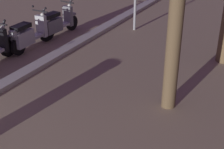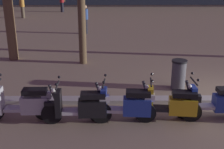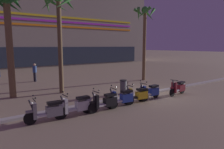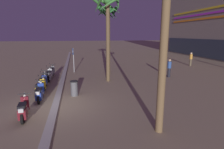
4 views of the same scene
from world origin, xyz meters
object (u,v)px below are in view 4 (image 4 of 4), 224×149
at_px(scooter_blue_gap_after_mid, 40,93).
at_px(scooter_black_tail_end, 44,80).
at_px(crossing_sign, 73,57).
at_px(scooter_yellow_mid_front, 41,88).
at_px(palm_tree_near_sign, 108,18).
at_px(scooter_blue_second_in_line, 43,83).
at_px(litter_bin, 74,88).
at_px(palm_tree_by_mall_entrance, 108,23).
at_px(scooter_silver_mid_rear, 49,75).
at_px(scooter_maroon_far_back, 24,110).
at_px(scooter_grey_lead_nearest, 52,72).
at_px(pedestrian_by_palm_tree, 169,68).
at_px(pedestrian_window_shopping, 191,59).

bearing_deg(scooter_blue_gap_after_mid, scooter_black_tail_end, -175.61).
xyz_separation_m(scooter_black_tail_end, crossing_sign, (-4.57, 2.13, 1.06)).
xyz_separation_m(scooter_yellow_mid_front, scooter_blue_gap_after_mid, (1.14, 0.14, 0.01)).
relative_size(crossing_sign, palm_tree_near_sign, 0.36).
distance_m(scooter_blue_second_in_line, litter_bin, 2.76).
height_order(scooter_blue_second_in_line, palm_tree_by_mall_entrance, palm_tree_by_mall_entrance).
height_order(scooter_black_tail_end, scooter_blue_second_in_line, same).
height_order(scooter_silver_mid_rear, scooter_black_tail_end, same).
bearing_deg(scooter_silver_mid_rear, scooter_black_tail_end, -6.47).
bearing_deg(scooter_yellow_mid_front, litter_bin, 73.73).
xyz_separation_m(scooter_maroon_far_back, palm_tree_by_mall_entrance, (-9.06, 5.45, 4.28)).
bearing_deg(scooter_grey_lead_nearest, crossing_sign, 132.52).
height_order(scooter_blue_second_in_line, scooter_maroon_far_back, scooter_blue_second_in_line).
bearing_deg(scooter_grey_lead_nearest, pedestrian_by_palm_tree, 78.52).
bearing_deg(palm_tree_by_mall_entrance, scooter_silver_mid_rear, -70.35).
xyz_separation_m(scooter_grey_lead_nearest, palm_tree_near_sign, (2.39, 4.71, 4.52)).
distance_m(scooter_maroon_far_back, palm_tree_near_sign, 9.07).
bearing_deg(palm_tree_near_sign, scooter_yellow_mid_front, -60.99).
xyz_separation_m(scooter_grey_lead_nearest, litter_bin, (5.64, 2.01, 0.03)).
height_order(scooter_grey_lead_nearest, scooter_black_tail_end, same).
bearing_deg(scooter_silver_mid_rear, pedestrian_by_palm_tree, 85.84).
bearing_deg(scooter_yellow_mid_front, palm_tree_by_mall_entrance, 136.42).
height_order(scooter_black_tail_end, palm_tree_near_sign, palm_tree_near_sign).
xyz_separation_m(scooter_black_tail_end, scooter_blue_gap_after_mid, (3.38, 0.26, 0.00)).
distance_m(scooter_grey_lead_nearest, scooter_blue_second_in_line, 3.90).
relative_size(scooter_maroon_far_back, palm_tree_by_mall_entrance, 0.27).
bearing_deg(scooter_blue_second_in_line, scooter_black_tail_end, -176.44).
relative_size(pedestrian_window_shopping, litter_bin, 1.70).
xyz_separation_m(scooter_silver_mid_rear, crossing_sign, (-3.12, 1.97, 1.05)).
bearing_deg(scooter_maroon_far_back, crossing_sign, 168.19).
relative_size(scooter_grey_lead_nearest, palm_tree_near_sign, 0.26).
bearing_deg(litter_bin, scooter_silver_mid_rear, -154.67).
bearing_deg(palm_tree_near_sign, pedestrian_window_shopping, 115.87).
xyz_separation_m(scooter_grey_lead_nearest, scooter_black_tail_end, (2.79, -0.19, -0.01)).
relative_size(scooter_silver_mid_rear, crossing_sign, 0.75).
xyz_separation_m(scooter_grey_lead_nearest, scooter_maroon_far_back, (8.51, -0.21, -0.00)).
height_order(scooter_blue_second_in_line, palm_tree_near_sign, palm_tree_near_sign).
height_order(scooter_maroon_far_back, crossing_sign, crossing_sign).
height_order(crossing_sign, palm_tree_by_mall_entrance, palm_tree_by_mall_entrance).
bearing_deg(palm_tree_by_mall_entrance, pedestrian_window_shopping, 103.10).
height_order(scooter_black_tail_end, scooter_yellow_mid_front, same).
xyz_separation_m(scooter_grey_lead_nearest, scooter_silver_mid_rear, (1.34, -0.02, 0.01)).
xyz_separation_m(palm_tree_by_mall_entrance, pedestrian_by_palm_tree, (2.63, 5.04, -3.87)).
bearing_deg(pedestrian_by_palm_tree, pedestrian_window_shopping, 132.53).
relative_size(scooter_black_tail_end, palm_tree_by_mall_entrance, 0.27).
distance_m(scooter_maroon_far_back, palm_tree_by_mall_entrance, 11.40).
bearing_deg(scooter_grey_lead_nearest, scooter_blue_gap_after_mid, 0.66).
relative_size(scooter_maroon_far_back, crossing_sign, 0.73).
height_order(crossing_sign, litter_bin, crossing_sign).
distance_m(scooter_yellow_mid_front, pedestrian_window_shopping, 17.82).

